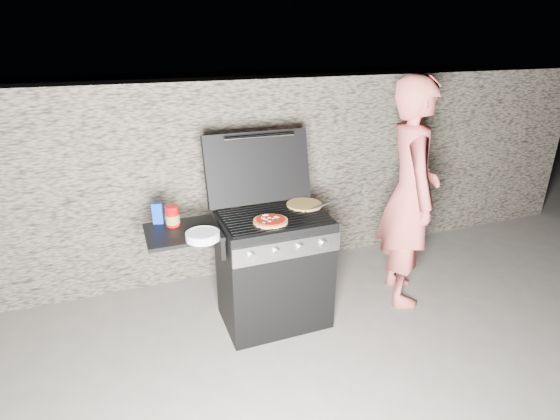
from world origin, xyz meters
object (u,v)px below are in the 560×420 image
object	(u,v)px
sauce_jar	(172,216)
person	(410,194)
pizza_topped	(271,221)
gas_grill	(243,276)

from	to	relation	value
sauce_jar	person	bearing A→B (deg)	-4.58
pizza_topped	person	distance (m)	1.23
gas_grill	person	distance (m)	1.50
pizza_topped	person	size ratio (longest dim) A/B	0.13
gas_grill	pizza_topped	xyz separation A→B (m)	(0.19, -0.10, 0.47)
sauce_jar	person	size ratio (longest dim) A/B	0.08
pizza_topped	gas_grill	bearing A→B (deg)	150.94
sauce_jar	person	xyz separation A→B (m)	(1.88, -0.15, -0.03)
pizza_topped	sauce_jar	size ratio (longest dim) A/B	1.67
gas_grill	pizza_topped	size ratio (longest dim) A/B	5.40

